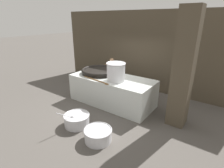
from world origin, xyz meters
TOP-DOWN VIEW (x-y plane):
  - ground_plane at (0.00, 0.00)m, footprint 60.00×60.00m
  - back_wall at (0.00, 2.23)m, footprint 8.73×0.24m
  - support_pillar at (2.51, 0.04)m, footprint 0.54×0.54m
  - hearth_platform at (0.00, 0.00)m, footprint 3.25×1.43m
  - giant_wok_near at (-0.74, 0.14)m, footprint 1.44×1.44m
  - stock_pot at (0.32, -0.21)m, footprint 0.69×0.69m
  - stirring_paddle at (-0.22, -0.62)m, footprint 1.27×0.23m
  - cook at (-0.81, 1.10)m, footprint 0.35×0.54m
  - prep_bowl_vegetables at (0.04, -1.93)m, footprint 0.81×1.04m
  - prep_bowl_meat at (1.05, -2.11)m, footprint 0.78×0.78m

SIDE VIEW (x-z plane):
  - ground_plane at x=0.00m, z-range 0.00..0.00m
  - prep_bowl_meat at x=1.05m, z-range 0.02..0.37m
  - prep_bowl_vegetables at x=0.04m, z-range -0.14..0.56m
  - hearth_platform at x=0.00m, z-range 0.00..1.05m
  - cook at x=-0.81m, z-range 0.06..1.56m
  - stirring_paddle at x=-0.22m, z-range 1.05..1.09m
  - giant_wok_near at x=-0.74m, z-range 1.05..1.25m
  - stock_pot at x=0.32m, z-range 1.06..1.72m
  - back_wall at x=0.00m, z-range 0.00..3.51m
  - support_pillar at x=2.51m, z-range 0.00..3.51m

